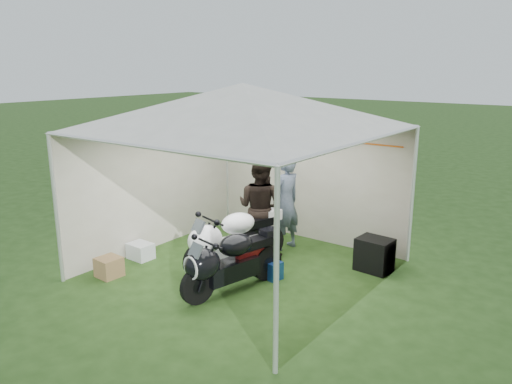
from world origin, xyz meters
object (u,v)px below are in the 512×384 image
equipment_box (374,254)px  crate_1 (109,267)px  paddock_stand (270,269)px  person_blue_jacket (285,202)px  motorcycle_black (228,261)px  person_dark_jacket (260,207)px  motorcycle_white (230,238)px  crate_0 (141,251)px  canopy_tent (244,111)px

equipment_box → crate_1: size_ratio=1.55×
crate_1 → equipment_box: bearing=40.0°
paddock_stand → person_blue_jacket: person_blue_jacket is taller
motorcycle_black → person_dark_jacket: 1.63m
paddock_stand → crate_1: bearing=-144.4°
paddock_stand → equipment_box: 1.73m
motorcycle_black → person_blue_jacket: bearing=112.4°
motorcycle_white → crate_0: size_ratio=4.62×
motorcycle_white → canopy_tent: bearing=44.5°
crate_1 → paddock_stand: bearing=35.6°
canopy_tent → crate_1: canopy_tent is taller
paddock_stand → crate_1: (-2.07, -1.49, 0.01)m
person_dark_jacket → person_blue_jacket: 0.57m
canopy_tent → paddock_stand: (0.51, -0.01, -2.43)m
equipment_box → motorcycle_black: bearing=-123.7°
canopy_tent → equipment_box: (1.70, 1.25, -2.30)m
paddock_stand → motorcycle_white: bearing=-171.6°
person_blue_jacket → equipment_box: person_blue_jacket is taller
crate_0 → crate_1: 0.82m
motorcycle_white → paddock_stand: 0.82m
motorcycle_black → crate_0: bearing=-171.0°
motorcycle_white → person_dark_jacket: (0.01, 0.79, 0.34)m
person_blue_jacket → motorcycle_white: bearing=5.0°
person_blue_jacket → paddock_stand: bearing=35.9°
canopy_tent → motorcycle_white: bearing=-151.6°
crate_0 → motorcycle_black: bearing=-3.4°
canopy_tent → person_blue_jacket: canopy_tent is taller
paddock_stand → crate_0: 2.36m
motorcycle_white → equipment_box: (1.91, 1.36, -0.26)m
paddock_stand → equipment_box: equipment_box is taller
motorcycle_black → crate_0: motorcycle_black is taller
canopy_tent → paddock_stand: size_ratio=14.88×
equipment_box → canopy_tent: bearing=-143.8°
person_blue_jacket → canopy_tent: bearing=13.8°
canopy_tent → crate_1: 3.24m
motorcycle_white → crate_1: size_ratio=5.44×
motorcycle_black → paddock_stand: bearing=90.0°
equipment_box → crate_0: bearing=-150.7°
canopy_tent → crate_0: canopy_tent is taller
person_dark_jacket → crate_0: size_ratio=4.25×
motorcycle_white → crate_1: 1.97m
motorcycle_white → crate_0: 1.70m
motorcycle_white → motorcycle_black: bearing=-36.7°
crate_0 → crate_1: size_ratio=1.18×
equipment_box → paddock_stand: bearing=-133.7°
motorcycle_white → person_blue_jacket: person_blue_jacket is taller
person_blue_jacket → crate_1: size_ratio=4.97×
person_dark_jacket → person_blue_jacket: bearing=-111.9°
person_dark_jacket → crate_0: bearing=35.6°
paddock_stand → person_dark_jacket: (-0.70, 0.69, 0.73)m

